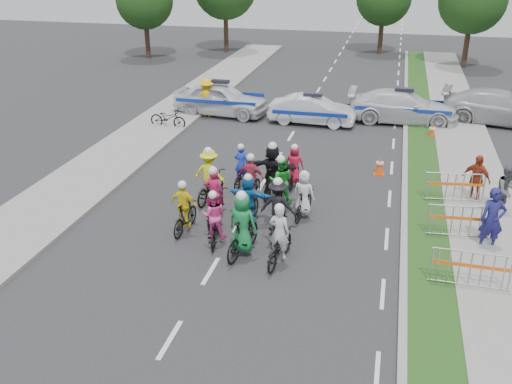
% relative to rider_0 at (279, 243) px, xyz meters
% --- Properties ---
extents(ground, '(90.00, 90.00, 0.00)m').
position_rel_rider_0_xyz_m(ground, '(-1.71, -0.91, -0.61)').
color(ground, '#28282B').
rests_on(ground, ground).
extents(curb_right, '(0.20, 60.00, 0.12)m').
position_rel_rider_0_xyz_m(curb_right, '(3.39, 4.09, -0.55)').
color(curb_right, gray).
rests_on(curb_right, ground).
extents(grass_strip, '(1.20, 60.00, 0.11)m').
position_rel_rider_0_xyz_m(grass_strip, '(4.09, 4.09, -0.56)').
color(grass_strip, '#254817').
rests_on(grass_strip, ground).
extents(sidewalk_right, '(2.40, 60.00, 0.13)m').
position_rel_rider_0_xyz_m(sidewalk_right, '(5.89, 4.09, -0.55)').
color(sidewalk_right, gray).
rests_on(sidewalk_right, ground).
extents(sidewalk_left, '(3.00, 60.00, 0.13)m').
position_rel_rider_0_xyz_m(sidewalk_left, '(-8.21, 4.09, -0.55)').
color(sidewalk_left, gray).
rests_on(sidewalk_left, ground).
extents(rider_0, '(0.88, 1.88, 1.85)m').
position_rel_rider_0_xyz_m(rider_0, '(0.00, 0.00, 0.00)').
color(rider_0, black).
rests_on(rider_0, ground).
extents(rider_1, '(0.94, 2.00, 2.03)m').
position_rel_rider_0_xyz_m(rider_1, '(-1.09, 0.17, 0.17)').
color(rider_1, black).
rests_on(rider_1, ground).
extents(rider_2, '(0.87, 1.75, 1.70)m').
position_rel_rider_0_xyz_m(rider_2, '(-2.08, 0.68, 0.03)').
color(rider_2, black).
rests_on(rider_2, ground).
extents(rider_3, '(0.90, 1.68, 1.74)m').
position_rel_rider_0_xyz_m(rider_3, '(-3.17, 1.10, 0.06)').
color(rider_3, black).
rests_on(rider_3, ground).
extents(rider_4, '(1.07, 1.89, 1.92)m').
position_rel_rider_0_xyz_m(rider_4, '(-0.37, 1.57, 0.13)').
color(rider_4, black).
rests_on(rider_4, ground).
extents(rider_5, '(1.42, 1.69, 1.73)m').
position_rel_rider_0_xyz_m(rider_5, '(-1.42, 2.11, 0.12)').
color(rider_5, black).
rests_on(rider_5, ground).
extents(rider_6, '(0.78, 1.92, 1.92)m').
position_rel_rider_0_xyz_m(rider_6, '(-2.49, 1.99, 0.02)').
color(rider_6, black).
rests_on(rider_6, ground).
extents(rider_7, '(0.77, 1.64, 1.67)m').
position_rel_rider_0_xyz_m(rider_7, '(0.19, 2.94, 0.05)').
color(rider_7, black).
rests_on(rider_7, ground).
extents(rider_8, '(0.95, 1.95, 1.90)m').
position_rel_rider_0_xyz_m(rider_8, '(-0.67, 3.50, 0.09)').
color(rider_8, black).
rests_on(rider_8, ground).
extents(rider_9, '(0.95, 1.77, 1.81)m').
position_rel_rider_0_xyz_m(rider_9, '(-1.72, 3.66, 0.09)').
color(rider_9, black).
rests_on(rider_9, ground).
extents(rider_10, '(1.17, 2.01, 1.97)m').
position_rel_rider_0_xyz_m(rider_10, '(-3.14, 3.49, 0.15)').
color(rider_10, black).
rests_on(rider_10, ground).
extents(rider_11, '(1.66, 1.98, 2.04)m').
position_rel_rider_0_xyz_m(rider_11, '(-1.13, 4.32, 0.24)').
color(rider_11, black).
rests_on(rider_11, ground).
extents(rider_12, '(0.69, 1.67, 1.67)m').
position_rel_rider_0_xyz_m(rider_12, '(-2.40, 4.94, -0.05)').
color(rider_12, black).
rests_on(rider_12, ground).
extents(rider_13, '(0.73, 1.62, 1.68)m').
position_rel_rider_0_xyz_m(rider_13, '(-0.54, 5.34, 0.05)').
color(rider_13, black).
rests_on(rider_13, ground).
extents(police_car_0, '(4.97, 2.42, 1.63)m').
position_rel_rider_0_xyz_m(police_car_0, '(-5.86, 13.69, 0.21)').
color(police_car_0, silver).
rests_on(police_car_0, ground).
extents(police_car_1, '(4.20, 1.62, 1.37)m').
position_rel_rider_0_xyz_m(police_car_1, '(-1.08, 13.25, 0.07)').
color(police_car_1, silver).
rests_on(police_car_1, ground).
extents(police_car_2, '(5.35, 2.23, 1.54)m').
position_rel_rider_0_xyz_m(police_car_2, '(3.18, 14.57, 0.16)').
color(police_car_2, silver).
rests_on(police_car_2, ground).
extents(civilian_sedan, '(5.81, 3.15, 1.60)m').
position_rel_rider_0_xyz_m(civilian_sedan, '(7.78, 15.43, 0.19)').
color(civilian_sedan, '#B7B7BC').
rests_on(civilian_sedan, ground).
extents(spectator_0, '(0.76, 0.56, 1.91)m').
position_rel_rider_0_xyz_m(spectator_0, '(5.75, 2.16, 0.35)').
color(spectator_0, navy).
rests_on(spectator_0, ground).
extents(spectator_1, '(1.05, 0.99, 1.71)m').
position_rel_rider_0_xyz_m(spectator_1, '(6.51, 4.70, 0.24)').
color(spectator_1, '#535357').
rests_on(spectator_1, ground).
extents(spectator_2, '(1.07, 0.89, 1.71)m').
position_rel_rider_0_xyz_m(spectator_2, '(5.66, 5.49, 0.25)').
color(spectator_2, '#9D361C').
rests_on(spectator_2, ground).
extents(marshal_hiviz, '(1.28, 0.78, 1.92)m').
position_rel_rider_0_xyz_m(marshal_hiviz, '(-6.44, 13.22, 0.35)').
color(marshal_hiviz, yellow).
rests_on(marshal_hiviz, ground).
extents(barrier_0, '(2.01, 0.55, 1.12)m').
position_rel_rider_0_xyz_m(barrier_0, '(4.99, -0.19, -0.05)').
color(barrier_0, '#A5A8AD').
rests_on(barrier_0, ground).
extents(barrier_1, '(2.04, 0.67, 1.12)m').
position_rel_rider_0_xyz_m(barrier_1, '(4.99, 2.57, -0.05)').
color(barrier_1, '#A5A8AD').
rests_on(barrier_1, ground).
extents(barrier_2, '(2.05, 0.76, 1.12)m').
position_rel_rider_0_xyz_m(barrier_2, '(4.99, 5.22, -0.05)').
color(barrier_2, '#A5A8AD').
rests_on(barrier_2, ground).
extents(cone_0, '(0.40, 0.40, 0.70)m').
position_rel_rider_0_xyz_m(cone_0, '(2.42, 7.34, -0.27)').
color(cone_0, '#F24C0C').
rests_on(cone_0, ground).
extents(cone_1, '(0.40, 0.40, 0.70)m').
position_rel_rider_0_xyz_m(cone_1, '(4.53, 12.33, -0.27)').
color(cone_1, '#F24C0C').
rests_on(cone_1, ground).
extents(parked_bike, '(1.89, 0.82, 0.97)m').
position_rel_rider_0_xyz_m(parked_bike, '(-7.66, 10.93, -0.13)').
color(parked_bike, black).
rests_on(parked_bike, ground).
extents(tree_0, '(4.20, 4.20, 6.30)m').
position_rel_rider_0_xyz_m(tree_0, '(-15.71, 27.09, 3.57)').
color(tree_0, '#382619').
rests_on(tree_0, ground).
extents(tree_1, '(4.55, 4.55, 6.82)m').
position_rel_rider_0_xyz_m(tree_1, '(7.29, 29.09, 3.93)').
color(tree_1, '#382619').
rests_on(tree_1, ground).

